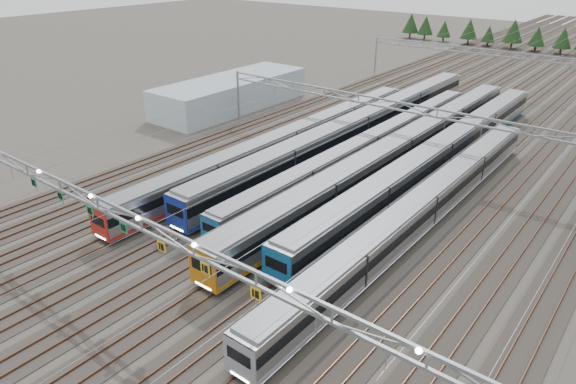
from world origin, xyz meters
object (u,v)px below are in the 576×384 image
Objects in this scene: gantry_far at (505,59)px; west_shed at (232,93)px; gantry_mid at (395,112)px; train_d at (400,151)px; gantry_near at (140,227)px; train_c at (369,146)px; train_b at (358,128)px; train_a at (288,142)px; train_f at (423,208)px; train_e at (439,155)px.

west_shed is at bearing -130.10° from gantry_far.
gantry_mid is at bearing -7.75° from west_shed.
train_d is 38.15m from gantry_near.
gantry_mid reaches higher than train_c.
west_shed is at bearing 127.18° from gantry_near.
train_c is (4.50, -4.72, -0.41)m from train_b.
train_b is at bearing 66.94° from train_a.
train_f is at bearing -52.97° from gantry_mid.
train_c is 32.50m from west_shed.
gantry_mid is at bearing 133.80° from train_d.
train_a is 23.49m from train_f.
gantry_far reaches higher than train_b.
gantry_mid reaches higher than west_shed.
train_c is 9.19m from train_e.
train_b is 24.99m from train_f.
train_d reaches higher than train_c.
west_shed is (-33.99, 4.63, -3.81)m from gantry_mid.
train_d is 1.22× the size of gantry_near.
gantry_mid and gantry_far have the same top height.
train_b is at bearing -99.01° from gantry_far.
train_c is 1.94× the size of west_shed.
west_shed is (-31.74, 6.93, 0.67)m from train_c.
train_f is at bearing -16.72° from train_a.
train_b is 8.25m from gantry_mid.
train_c is 1.03× the size of gantry_mid.
train_c is at bearing -134.33° from gantry_mid.
train_e is at bearing 23.09° from train_a.
gantry_mid is at bearing 175.92° from train_e.
gantry_near is (11.20, -31.96, 4.98)m from train_a.
train_b reaches higher than train_f.
gantry_mid is at bearing 45.67° from train_c.
train_e is 15.12m from train_f.
west_shed is at bearing 172.25° from gantry_mid.
train_b is (4.50, 10.57, 0.21)m from train_a.
gantry_near is (6.70, -42.53, 4.77)m from train_b.
gantry_near is 85.12m from gantry_far.
gantry_far is (0.05, 85.12, -0.70)m from gantry_near.
train_e is at bearing -12.11° from train_b.
train_e is (13.50, -2.90, -0.08)m from train_b.
train_b is 1.26× the size of train_f.
gantry_mid is at bearing 35.94° from train_a.
west_shed is at bearing 169.11° from train_d.
train_a is at bearing 109.32° from gantry_near.
train_e is 1.19× the size of train_f.
train_e is 46.17m from gantry_far.
train_a is 34.23m from gantry_near.
train_a is 10.74m from train_c.
gantry_far reaches higher than west_shed.
gantry_near is 1.00× the size of gantry_far.
train_c is at bearing -12.32° from west_shed.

